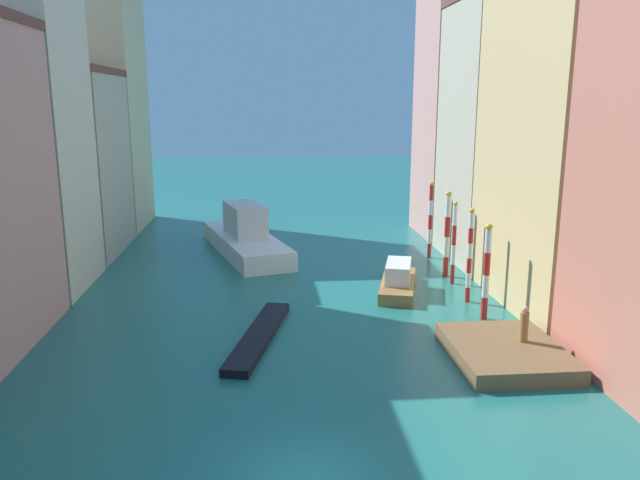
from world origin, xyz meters
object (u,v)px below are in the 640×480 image
(gondola_black, at_px, (259,336))
(mooring_pole_0, at_px, (486,271))
(mooring_pole_2, at_px, (454,242))
(waterfront_dock, at_px, (505,352))
(mooring_pole_1, at_px, (470,255))
(vaporetto_white, at_px, (246,237))
(mooring_pole_3, at_px, (447,233))
(mooring_pole_4, at_px, (430,220))
(person_on_dock, at_px, (524,325))
(motorboat_0, at_px, (398,280))

(gondola_black, bearing_deg, mooring_pole_0, 8.78)
(mooring_pole_2, bearing_deg, waterfront_dock, -95.54)
(waterfront_dock, distance_m, gondola_black, 10.57)
(mooring_pole_1, height_order, vaporetto_white, mooring_pole_1)
(mooring_pole_2, height_order, mooring_pole_3, mooring_pole_3)
(mooring_pole_2, relative_size, gondola_black, 0.59)
(waterfront_dock, height_order, mooring_pole_1, mooring_pole_1)
(mooring_pole_1, xyz_separation_m, mooring_pole_4, (0.43, 9.37, 0.06))
(mooring_pole_1, height_order, mooring_pole_4, mooring_pole_4)
(mooring_pole_2, height_order, vaporetto_white, mooring_pole_2)
(mooring_pole_4, bearing_deg, mooring_pole_3, -92.43)
(mooring_pole_4, bearing_deg, gondola_black, -129.80)
(mooring_pole_0, xyz_separation_m, mooring_pole_2, (0.23, 5.95, 0.03))
(mooring_pole_2, relative_size, vaporetto_white, 0.39)
(person_on_dock, xyz_separation_m, vaporetto_white, (-11.98, 19.03, -0.26))
(motorboat_0, bearing_deg, waterfront_dock, -75.74)
(mooring_pole_0, relative_size, vaporetto_white, 0.38)
(mooring_pole_3, distance_m, mooring_pole_4, 4.51)
(person_on_dock, bearing_deg, mooring_pole_1, 89.82)
(motorboat_0, bearing_deg, mooring_pole_1, -33.29)
(mooring_pole_4, bearing_deg, mooring_pole_1, -92.61)
(mooring_pole_4, distance_m, gondola_black, 17.97)
(mooring_pole_1, height_order, mooring_pole_3, mooring_pole_3)
(motorboat_0, bearing_deg, vaporetto_white, 131.85)
(mooring_pole_3, height_order, vaporetto_white, mooring_pole_3)
(mooring_pole_0, xyz_separation_m, vaporetto_white, (-11.95, 14.51, -1.33))
(mooring_pole_1, relative_size, motorboat_0, 0.86)
(mooring_pole_3, bearing_deg, waterfront_dock, -95.08)
(mooring_pole_3, bearing_deg, mooring_pole_4, 87.57)
(vaporetto_white, bearing_deg, mooring_pole_4, -11.48)
(person_on_dock, distance_m, motorboat_0, 9.87)
(mooring_pole_3, distance_m, motorboat_0, 4.88)
(waterfront_dock, distance_m, mooring_pole_1, 7.76)
(mooring_pole_4, relative_size, vaporetto_white, 0.41)
(vaporetto_white, bearing_deg, mooring_pole_2, -35.10)
(mooring_pole_4, bearing_deg, mooring_pole_0, -92.26)
(person_on_dock, relative_size, mooring_pole_0, 0.32)
(mooring_pole_3, xyz_separation_m, gondola_black, (-11.20, -9.17, -2.49))
(person_on_dock, bearing_deg, motorboat_0, 109.30)
(mooring_pole_2, bearing_deg, vaporetto_white, 144.90)
(mooring_pole_3, relative_size, motorboat_0, 0.89)
(mooring_pole_0, distance_m, mooring_pole_3, 7.49)
(mooring_pole_0, height_order, mooring_pole_3, mooring_pole_3)
(mooring_pole_0, xyz_separation_m, motorboat_0, (-3.23, 4.77, -1.80))
(waterfront_dock, bearing_deg, vaporetto_white, 120.04)
(mooring_pole_1, bearing_deg, mooring_pole_4, 87.39)
(mooring_pole_2, bearing_deg, mooring_pole_1, -93.22)
(mooring_pole_2, distance_m, motorboat_0, 4.09)
(mooring_pole_0, relative_size, mooring_pole_4, 0.92)
(mooring_pole_0, bearing_deg, waterfront_dock, -99.61)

